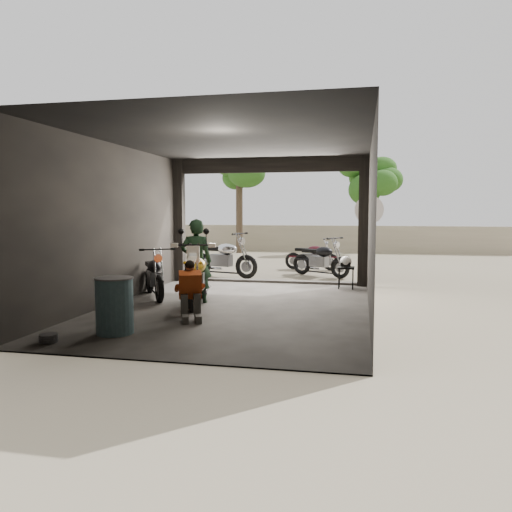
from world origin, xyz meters
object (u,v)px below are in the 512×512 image
at_px(stool, 346,270).
at_px(oil_drum, 115,307).
at_px(left_bike, 154,272).
at_px(outside_bike_c, 320,257).
at_px(main_bike, 198,273).
at_px(rider, 196,261).
at_px(helmet, 346,262).
at_px(mechanic, 191,293).
at_px(outside_bike_a, 223,255).
at_px(sign_post, 369,224).
at_px(outside_bike_b, 312,254).

distance_m(stool, oil_drum, 6.16).
distance_m(left_bike, outside_bike_c, 5.34).
bearing_deg(outside_bike_c, main_bike, -171.65).
xyz_separation_m(rider, helmet, (2.89, 2.47, -0.19)).
bearing_deg(left_bike, oil_drum, -109.52).
bearing_deg(mechanic, rider, 82.02).
bearing_deg(helmet, outside_bike_a, 142.25).
relative_size(rider, sign_post, 0.75).
distance_m(main_bike, oil_drum, 2.60).
xyz_separation_m(left_bike, outside_bike_c, (3.21, 4.26, 0.02)).
bearing_deg(outside_bike_b, outside_bike_a, 140.58).
height_order(rider, stool, rider).
relative_size(left_bike, helmet, 5.63).
bearing_deg(outside_bike_a, left_bike, -173.64).
distance_m(outside_bike_b, sign_post, 2.99).
distance_m(main_bike, sign_post, 5.43).
height_order(oil_drum, sign_post, sign_post).
xyz_separation_m(left_bike, outside_bike_b, (2.81, 5.83, -0.04)).
xyz_separation_m(stool, helmet, (-0.01, -0.03, 0.21)).
relative_size(left_bike, stool, 3.04).
bearing_deg(left_bike, outside_bike_a, 48.86).
xyz_separation_m(left_bike, outside_bike_a, (0.54, 3.54, 0.08)).
bearing_deg(main_bike, outside_bike_a, 88.54).
xyz_separation_m(main_bike, outside_bike_c, (2.02, 4.84, -0.07)).
bearing_deg(mechanic, helmet, 35.51).
height_order(main_bike, stool, main_bike).
height_order(stool, sign_post, sign_post).
xyz_separation_m(left_bike, mechanic, (1.54, -2.01, -0.06)).
bearing_deg(outside_bike_c, outside_bike_b, 45.26).
relative_size(stool, oil_drum, 0.62).
relative_size(outside_bike_a, stool, 3.50).
xyz_separation_m(outside_bike_c, rider, (-2.11, -4.69, 0.29)).
distance_m(left_bike, outside_bike_a, 3.59).
bearing_deg(mechanic, stool, 35.60).
height_order(left_bike, helmet, left_bike).
bearing_deg(mechanic, left_bike, 103.97).
distance_m(left_bike, sign_post, 5.87).
height_order(main_bike, rider, rider).
height_order(outside_bike_c, oil_drum, outside_bike_c).
distance_m(rider, stool, 3.85).
bearing_deg(rider, mechanic, 92.09).
bearing_deg(rider, sign_post, -143.69).
distance_m(rider, sign_post, 5.33).
distance_m(main_bike, outside_bike_c, 5.25).
xyz_separation_m(outside_bike_a, rider, (0.56, -3.97, 0.22)).
relative_size(main_bike, outside_bike_b, 1.27).
bearing_deg(stool, outside_bike_b, 107.57).
bearing_deg(helmet, rider, -153.78).
xyz_separation_m(outside_bike_b, stool, (1.19, -3.75, -0.05)).
relative_size(outside_bike_b, oil_drum, 1.74).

